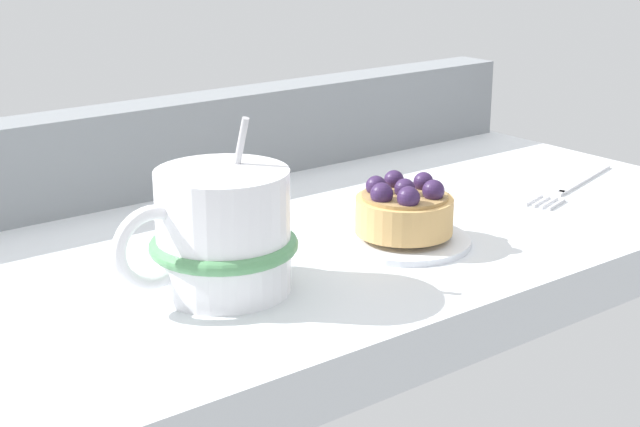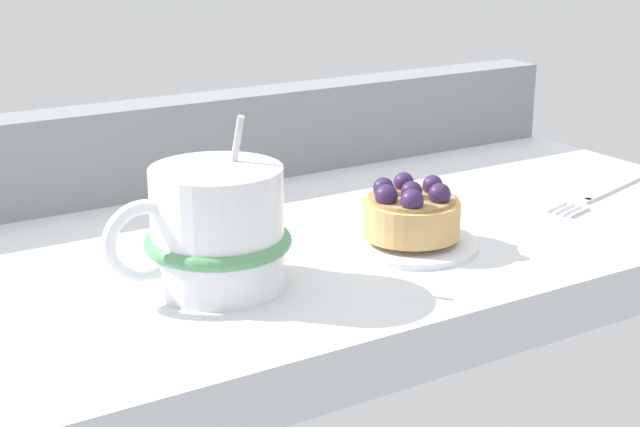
{
  "view_description": "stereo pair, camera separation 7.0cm",
  "coord_description": "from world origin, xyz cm",
  "px_view_note": "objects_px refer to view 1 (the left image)",
  "views": [
    {
      "loc": [
        -45.33,
        -59.69,
        25.54
      ],
      "look_at": [
        -4.53,
        -7.15,
        4.05
      ],
      "focal_mm": 53.71,
      "sensor_mm": 36.0,
      "label": 1
    },
    {
      "loc": [
        -39.59,
        -63.68,
        25.54
      ],
      "look_at": [
        -4.53,
        -7.15,
        4.05
      ],
      "focal_mm": 53.71,
      "sensor_mm": 36.0,
      "label": 2
    }
  ],
  "objects_px": {
    "dessert_fork": "(574,184)",
    "raspberry_tart": "(404,210)",
    "dessert_plate": "(403,238)",
    "coffee_mug": "(221,233)"
  },
  "relations": [
    {
      "from": "dessert_fork",
      "to": "raspberry_tart",
      "type": "bearing_deg",
      "value": -175.64
    },
    {
      "from": "dessert_plate",
      "to": "dessert_fork",
      "type": "xyz_separation_m",
      "value": [
        0.24,
        0.02,
        -0.0
      ]
    },
    {
      "from": "dessert_plate",
      "to": "dessert_fork",
      "type": "height_order",
      "value": "dessert_plate"
    },
    {
      "from": "dessert_plate",
      "to": "coffee_mug",
      "type": "relative_size",
      "value": 0.79
    },
    {
      "from": "dessert_fork",
      "to": "dessert_plate",
      "type": "bearing_deg",
      "value": -175.65
    },
    {
      "from": "dessert_plate",
      "to": "raspberry_tart",
      "type": "bearing_deg",
      "value": -171.7
    },
    {
      "from": "raspberry_tart",
      "to": "dessert_fork",
      "type": "bearing_deg",
      "value": 4.36
    },
    {
      "from": "dessert_plate",
      "to": "dessert_fork",
      "type": "bearing_deg",
      "value": 4.35
    },
    {
      "from": "dessert_plate",
      "to": "coffee_mug",
      "type": "bearing_deg",
      "value": 178.11
    },
    {
      "from": "coffee_mug",
      "to": "dessert_fork",
      "type": "xyz_separation_m",
      "value": [
        0.4,
        0.01,
        -0.04
      ]
    }
  ]
}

